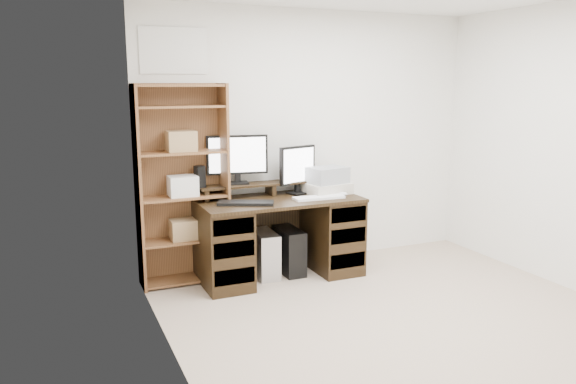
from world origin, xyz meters
TOP-DOWN VIEW (x-y plane):
  - room at (-0.00, 0.00)m, footprint 3.54×4.04m
  - desk at (-0.50, 1.64)m, footprint 1.50×0.70m
  - riser_shelf at (-0.50, 1.85)m, footprint 1.40×0.22m
  - monitor_wide at (-0.81, 1.90)m, footprint 0.57×0.17m
  - monitor_small at (-0.24, 1.79)m, footprint 0.41×0.21m
  - speaker at (-1.19, 1.85)m, footprint 0.10×0.10m
  - keyboard_black at (-0.87, 1.52)m, footprint 0.52×0.35m
  - keyboard_white at (-0.17, 1.49)m, footprint 0.48×0.16m
  - mouse at (0.09, 1.50)m, footprint 0.10×0.07m
  - printer at (0.02, 1.68)m, footprint 0.44×0.35m
  - basket at (0.02, 1.68)m, footprint 0.40×0.32m
  - tower_silver at (-0.62, 1.70)m, footprint 0.21×0.44m
  - tower_black at (-0.37, 1.70)m, footprint 0.19×0.43m
  - bookshelf at (-1.35, 1.86)m, footprint 0.80×0.30m

SIDE VIEW (x-z plane):
  - tower_silver at x=-0.62m, z-range 0.00..0.43m
  - tower_black at x=-0.37m, z-range 0.00..0.43m
  - desk at x=-0.50m, z-range 0.01..0.76m
  - keyboard_white at x=-0.17m, z-range 0.75..0.77m
  - keyboard_black at x=-0.87m, z-range 0.75..0.78m
  - mouse at x=0.09m, z-range 0.75..0.79m
  - printer at x=0.02m, z-range 0.75..0.85m
  - riser_shelf at x=-0.50m, z-range 0.78..0.90m
  - bookshelf at x=-1.35m, z-range 0.02..1.82m
  - basket at x=0.02m, z-range 0.85..1.01m
  - speaker at x=-1.19m, z-range 0.87..1.07m
  - monitor_small at x=-0.24m, z-range 0.77..1.23m
  - monitor_wide at x=-0.81m, z-range 0.90..1.35m
  - room at x=0.00m, z-range -0.02..2.52m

